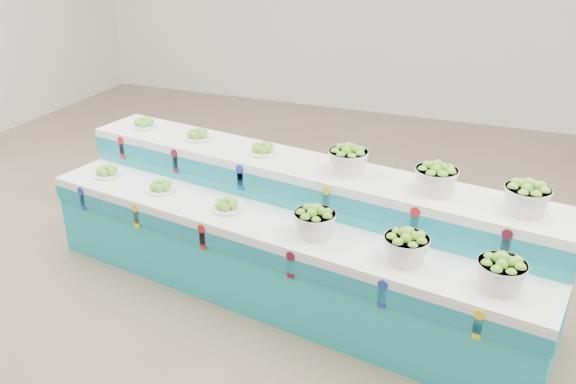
# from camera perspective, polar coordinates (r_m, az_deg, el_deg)

# --- Properties ---
(ground) EXTENTS (10.00, 10.00, 0.00)m
(ground) POSITION_cam_1_polar(r_m,az_deg,el_deg) (5.15, -2.27, -8.44)
(ground) COLOR brown
(ground) RESTS_ON ground
(display_stand) EXTENTS (4.28, 1.73, 1.02)m
(display_stand) POSITION_cam_1_polar(r_m,az_deg,el_deg) (4.82, 0.00, -3.89)
(display_stand) COLOR #20ABB1
(display_stand) RESTS_ON ground
(plate_lower_left) EXTENTS (0.27, 0.27, 0.10)m
(plate_lower_left) POSITION_cam_1_polar(r_m,az_deg,el_deg) (5.53, -16.78, 1.91)
(plate_lower_left) COLOR white
(plate_lower_left) RESTS_ON display_stand
(plate_lower_mid) EXTENTS (0.27, 0.27, 0.10)m
(plate_lower_mid) POSITION_cam_1_polar(r_m,az_deg,el_deg) (5.11, -11.96, 0.55)
(plate_lower_mid) COLOR white
(plate_lower_mid) RESTS_ON display_stand
(plate_lower_right) EXTENTS (0.27, 0.27, 0.10)m
(plate_lower_right) POSITION_cam_1_polar(r_m,az_deg,el_deg) (4.71, -5.82, -1.19)
(plate_lower_right) COLOR white
(plate_lower_right) RESTS_ON display_stand
(basket_lower_left) EXTENTS (0.35, 0.35, 0.22)m
(basket_lower_left) POSITION_cam_1_polar(r_m,az_deg,el_deg) (4.30, 2.54, -2.79)
(basket_lower_left) COLOR silver
(basket_lower_left) RESTS_ON display_stand
(basket_lower_mid) EXTENTS (0.35, 0.35, 0.22)m
(basket_lower_mid) POSITION_cam_1_polar(r_m,az_deg,el_deg) (4.07, 11.10, -5.06)
(basket_lower_mid) COLOR silver
(basket_lower_mid) RESTS_ON display_stand
(basket_lower_right) EXTENTS (0.35, 0.35, 0.22)m
(basket_lower_right) POSITION_cam_1_polar(r_m,az_deg,el_deg) (3.94, 19.51, -7.16)
(basket_lower_right) COLOR silver
(basket_lower_right) RESTS_ON display_stand
(plate_upper_left) EXTENTS (0.27, 0.27, 0.10)m
(plate_upper_left) POSITION_cam_1_polar(r_m,az_deg,el_deg) (5.76, -13.45, 6.40)
(plate_upper_left) COLOR white
(plate_upper_left) RESTS_ON display_stand
(plate_upper_mid) EXTENTS (0.27, 0.27, 0.10)m
(plate_upper_mid) POSITION_cam_1_polar(r_m,az_deg,el_deg) (5.36, -8.56, 5.43)
(plate_upper_mid) COLOR white
(plate_upper_mid) RESTS_ON display_stand
(plate_upper_right) EXTENTS (0.27, 0.27, 0.10)m
(plate_upper_right) POSITION_cam_1_polar(r_m,az_deg,el_deg) (4.98, -2.45, 4.14)
(plate_upper_right) COLOR white
(plate_upper_right) RESTS_ON display_stand
(basket_upper_left) EXTENTS (0.35, 0.35, 0.22)m
(basket_upper_left) POSITION_cam_1_polar(r_m,az_deg,el_deg) (4.60, 5.70, 3.09)
(basket_upper_left) COLOR silver
(basket_upper_left) RESTS_ON display_stand
(basket_upper_mid) EXTENTS (0.35, 0.35, 0.22)m
(basket_upper_mid) POSITION_cam_1_polar(r_m,az_deg,el_deg) (4.38, 13.82, 1.30)
(basket_upper_mid) COLOR silver
(basket_upper_mid) RESTS_ON display_stand
(basket_upper_right) EXTENTS (0.35, 0.35, 0.22)m
(basket_upper_right) POSITION_cam_1_polar(r_m,az_deg,el_deg) (4.26, 21.64, -0.45)
(basket_upper_right) COLOR silver
(basket_upper_right) RESTS_ON display_stand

